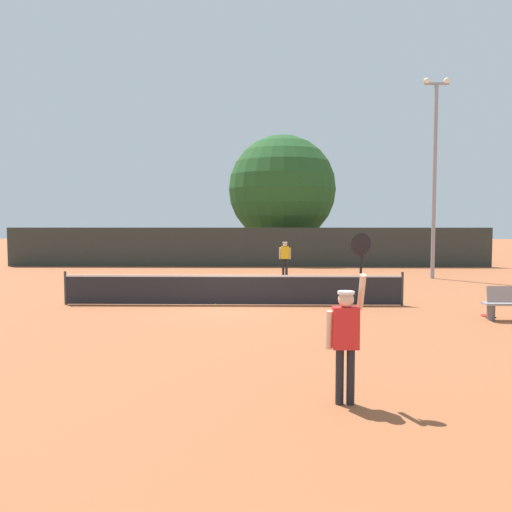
# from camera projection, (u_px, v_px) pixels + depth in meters

# --- Properties ---
(ground_plane) EXTENTS (120.00, 120.00, 0.00)m
(ground_plane) POSITION_uv_depth(u_px,v_px,m) (233.00, 305.00, 16.99)
(ground_plane) COLOR #9E5633
(tennis_net) EXTENTS (10.82, 0.08, 1.07)m
(tennis_net) POSITION_uv_depth(u_px,v_px,m) (233.00, 289.00, 16.96)
(tennis_net) COLOR #232328
(tennis_net) RESTS_ON ground
(perimeter_fence) EXTENTS (28.13, 0.12, 2.27)m
(perimeter_fence) POSITION_uv_depth(u_px,v_px,m) (248.00, 247.00, 30.92)
(perimeter_fence) COLOR #2D332D
(perimeter_fence) RESTS_ON ground
(player_serving) EXTENTS (0.68, 0.40, 2.52)m
(player_serving) POSITION_uv_depth(u_px,v_px,m) (346.00, 329.00, 7.77)
(player_serving) COLOR red
(player_serving) RESTS_ON ground
(player_receiving) EXTENTS (0.57, 0.24, 1.64)m
(player_receiving) POSITION_uv_depth(u_px,v_px,m) (285.00, 255.00, 26.06)
(player_receiving) COLOR yellow
(player_receiving) RESTS_ON ground
(tennis_ball) EXTENTS (0.07, 0.07, 0.07)m
(tennis_ball) POSITION_uv_depth(u_px,v_px,m) (216.00, 305.00, 16.79)
(tennis_ball) COLOR #CCE033
(tennis_ball) RESTS_ON ground
(spare_racket) EXTENTS (0.28, 0.52, 0.04)m
(spare_racket) POSITION_uv_depth(u_px,v_px,m) (487.00, 316.00, 15.00)
(spare_racket) COLOR black
(spare_racket) RESTS_ON ground
(light_pole) EXTENTS (1.18, 0.28, 9.14)m
(light_pole) POSITION_uv_depth(u_px,v_px,m) (435.00, 167.00, 24.38)
(light_pole) COLOR gray
(light_pole) RESTS_ON ground
(large_tree) EXTENTS (7.04, 7.04, 8.25)m
(large_tree) POSITION_uv_depth(u_px,v_px,m) (282.00, 189.00, 34.99)
(large_tree) COLOR brown
(large_tree) RESTS_ON ground
(parked_car_near) EXTENTS (2.01, 4.25, 1.69)m
(parked_car_near) POSITION_uv_depth(u_px,v_px,m) (201.00, 248.00, 36.95)
(parked_car_near) COLOR #B7B7BC
(parked_car_near) RESTS_ON ground
(parked_car_mid) EXTENTS (2.45, 4.42, 1.69)m
(parked_car_mid) POSITION_uv_depth(u_px,v_px,m) (276.00, 247.00, 38.40)
(parked_car_mid) COLOR black
(parked_car_mid) RESTS_ON ground
(parked_car_far) EXTENTS (2.47, 4.43, 1.69)m
(parked_car_far) POSITION_uv_depth(u_px,v_px,m) (388.00, 247.00, 37.51)
(parked_car_far) COLOR white
(parked_car_far) RESTS_ON ground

